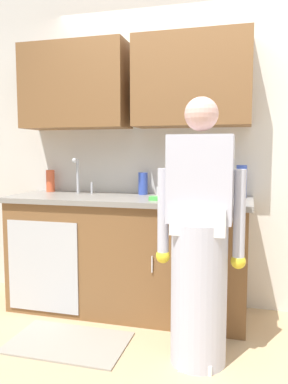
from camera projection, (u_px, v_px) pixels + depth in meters
The scene contains 13 objects.
ground_plane at pixel (178, 363), 2.39m from camera, with size 9.00×9.00×0.00m, color tan.
kitchen_wall_with_uppers at pixel (185, 131), 3.23m from camera, with size 4.80×0.44×2.70m.
counter_cabinet at pixel (127, 257), 3.15m from camera, with size 1.90×0.62×0.90m.
countertop at pixel (127, 199), 3.11m from camera, with size 1.96×0.66×0.04m, color gray.
sink at pixel (75, 197), 3.23m from camera, with size 0.50×0.36×0.35m.
person_at_sink at pixel (199, 253), 2.34m from camera, with size 0.55×0.34×1.62m.
floor_mat at pixel (68, 342), 2.63m from camera, with size 0.80×0.50×0.01m, color gray.
bottle_soap at pixel (50, 181), 3.51m from camera, with size 0.08×0.08×0.20m, color #E05933.
bottle_water_tall at pixel (143, 183), 3.28m from camera, with size 0.08×0.08×0.19m, color #334CB2.
bottle_cleaner_spray at pixel (241, 181), 3.04m from camera, with size 0.08×0.08×0.26m, color #334CB2.
cup_by_sink at pixel (161, 193), 3.00m from camera, with size 0.08×0.08×0.09m, color white.
knife_on_counter at pixel (205, 202), 2.79m from camera, with size 0.24×0.02×0.01m, color silver.
sponge at pixel (157, 198), 2.88m from camera, with size 0.11×0.07×0.03m, color #4CBF4C.
Camera 1 is at (0.39, -2.24, 1.30)m, focal length 36.15 mm.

